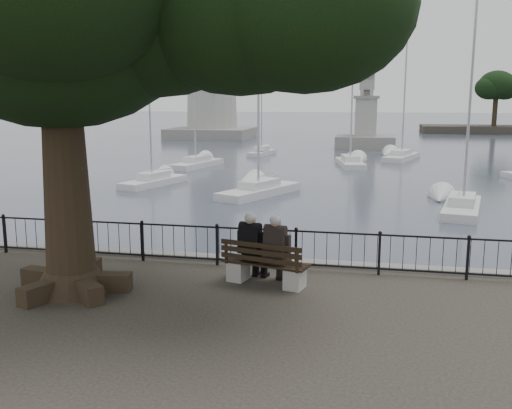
% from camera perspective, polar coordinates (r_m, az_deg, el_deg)
% --- Properties ---
extents(harbor, '(260.00, 260.00, 1.20)m').
position_cam_1_polar(harbor, '(14.95, 0.39, -7.59)').
color(harbor, slate).
rests_on(harbor, ground).
extents(railing, '(22.06, 0.06, 1.00)m').
position_cam_1_polar(railing, '(14.18, 0.00, -4.14)').
color(railing, black).
rests_on(railing, ground).
extents(bench, '(2.04, 1.05, 1.03)m').
position_cam_1_polar(bench, '(12.95, 0.91, -6.48)').
color(bench, '#959591').
rests_on(bench, ground).
extents(person_left, '(0.60, 0.88, 1.64)m').
position_cam_1_polar(person_left, '(13.09, -0.27, -4.51)').
color(person_left, black).
rests_on(person_left, ground).
extents(person_right, '(0.60, 0.88, 1.64)m').
position_cam_1_polar(person_right, '(12.84, 2.22, -4.82)').
color(person_right, black).
rests_on(person_right, ground).
extents(lighthouse, '(10.41, 10.41, 31.71)m').
position_cam_1_polar(lighthouse, '(76.27, -4.52, 16.77)').
color(lighthouse, slate).
rests_on(lighthouse, ground).
extents(lion_monument, '(5.99, 5.99, 8.84)m').
position_cam_1_polar(lion_monument, '(60.95, 10.91, 7.64)').
color(lion_monument, slate).
rests_on(lion_monument, ground).
extents(sailboat_a, '(2.79, 5.28, 9.72)m').
position_cam_1_polar(sailboat_a, '(34.85, -10.19, 2.41)').
color(sailboat_a, silver).
rests_on(sailboat_a, ground).
extents(sailboat_b, '(3.88, 6.00, 11.47)m').
position_cam_1_polar(sailboat_b, '(30.69, 0.35, 1.53)').
color(sailboat_b, silver).
rests_on(sailboat_b, ground).
extents(sailboat_c, '(2.49, 5.54, 11.19)m').
position_cam_1_polar(sailboat_c, '(27.74, 19.91, -0.08)').
color(sailboat_c, silver).
rests_on(sailboat_c, ground).
extents(sailboat_e, '(2.86, 5.95, 13.10)m').
position_cam_1_polar(sailboat_e, '(43.62, -5.93, 4.24)').
color(sailboat_e, silver).
rests_on(sailboat_e, ground).
extents(sailboat_f, '(2.65, 5.90, 11.05)m').
position_cam_1_polar(sailboat_f, '(44.61, 9.41, 4.22)').
color(sailboat_f, silver).
rests_on(sailboat_f, ground).
extents(sailboat_g, '(3.43, 6.25, 11.09)m').
position_cam_1_polar(sailboat_g, '(50.08, 14.35, 4.71)').
color(sailboat_g, silver).
rests_on(sailboat_g, ground).
extents(sailboat_h, '(1.95, 4.82, 10.55)m').
position_cam_1_polar(sailboat_h, '(52.73, 0.61, 5.34)').
color(sailboat_h, silver).
rests_on(sailboat_h, ground).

